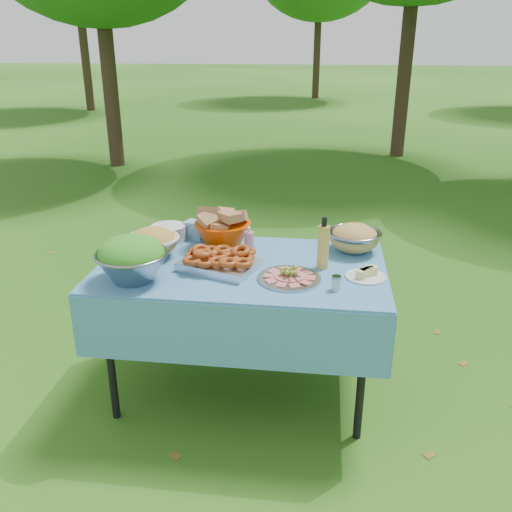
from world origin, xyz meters
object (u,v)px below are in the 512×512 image
at_px(bread_bowl, 223,228).
at_px(pasta_bowl_steel, 354,238).
at_px(salad_bowl, 132,258).
at_px(oil_bottle, 323,243).
at_px(charcuterie_platter, 289,273).
at_px(plate_stack, 169,233).
at_px(picnic_table, 242,330).

bearing_deg(bread_bowl, pasta_bowl_steel, 1.15).
relative_size(salad_bowl, oil_bottle, 1.28).
distance_m(pasta_bowl_steel, charcuterie_platter, 0.53).
xyz_separation_m(plate_stack, charcuterie_platter, (0.73, -0.46, -0.01)).
bearing_deg(pasta_bowl_steel, picnic_table, -154.34).
distance_m(charcuterie_platter, oil_bottle, 0.25).
xyz_separation_m(picnic_table, salad_bowl, (-0.49, -0.25, 0.49)).
height_order(picnic_table, pasta_bowl_steel, pasta_bowl_steel).
xyz_separation_m(picnic_table, oil_bottle, (0.41, 0.02, 0.51)).
bearing_deg(pasta_bowl_steel, bread_bowl, -178.85).
height_order(picnic_table, charcuterie_platter, charcuterie_platter).
relative_size(plate_stack, oil_bottle, 0.74).
bearing_deg(pasta_bowl_steel, charcuterie_platter, -127.24).
relative_size(salad_bowl, bread_bowl, 1.09).
relative_size(picnic_table, plate_stack, 7.41).
bearing_deg(picnic_table, salad_bowl, -152.89).
relative_size(bread_bowl, pasta_bowl_steel, 1.10).
relative_size(pasta_bowl_steel, oil_bottle, 1.07).
distance_m(picnic_table, charcuterie_platter, 0.51).
bearing_deg(bread_bowl, plate_stack, 171.44).
xyz_separation_m(picnic_table, plate_stack, (-0.47, 0.31, 0.42)).
bearing_deg(plate_stack, bread_bowl, -8.56).
distance_m(salad_bowl, oil_bottle, 0.94).
relative_size(plate_stack, pasta_bowl_steel, 0.69).
height_order(charcuterie_platter, oil_bottle, oil_bottle).
xyz_separation_m(pasta_bowl_steel, oil_bottle, (-0.17, -0.26, 0.06)).
height_order(salad_bowl, bread_bowl, salad_bowl).
relative_size(bread_bowl, charcuterie_platter, 1.03).
xyz_separation_m(salad_bowl, plate_stack, (0.02, 0.56, -0.07)).
bearing_deg(charcuterie_platter, salad_bowl, -172.10).
height_order(pasta_bowl_steel, charcuterie_platter, pasta_bowl_steel).
bearing_deg(charcuterie_platter, bread_bowl, 134.28).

